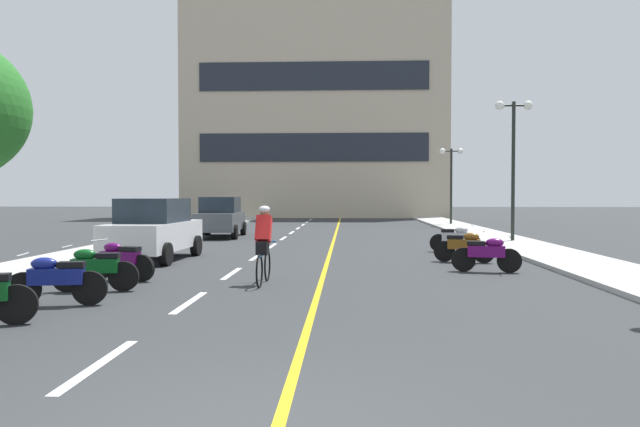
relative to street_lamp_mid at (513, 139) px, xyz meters
The scene contains 28 objects.
ground_plane 8.53m from the street_lamp_mid, 169.57° to the left, with size 140.00×140.00×0.00m, color #2D3033.
curb_left 15.73m from the street_lamp_mid, 163.35° to the left, with size 2.40×72.00×0.12m, color #A8A8A3.
curb_right 5.94m from the street_lamp_mid, 92.11° to the left, with size 2.40×72.00×0.12m, color #A8A8A3.
lane_dash_0 20.39m from the street_lamp_mid, 117.94° to the right, with size 0.14×2.20×0.01m, color silver.
lane_dash_1 17.05m from the street_lamp_mid, 124.45° to the right, with size 0.14×2.20×0.01m, color silver.
lane_dash_2 14.05m from the street_lamp_mid, 134.14° to the right, with size 0.14×2.20×0.01m, color silver.
lane_dash_3 11.67m from the street_lamp_mid, 148.90° to the right, with size 0.14×2.20×0.01m, color silver.
lane_dash_4 10.35m from the street_lamp_mid, behind, with size 0.14×2.20×0.01m, color silver.
lane_dash_5 10.49m from the street_lamp_mid, 165.88° to the left, with size 0.14×2.20×0.01m, color silver.
lane_dash_6 12.03m from the street_lamp_mid, 145.83° to the left, with size 0.14×2.20×0.01m, color silver.
lane_dash_7 14.55m from the street_lamp_mid, 132.11° to the left, with size 0.14×2.20×0.01m, color silver.
lane_dash_8 17.62m from the street_lamp_mid, 123.11° to the left, with size 0.14×2.20×0.01m, color silver.
lane_dash_9 21.01m from the street_lamp_mid, 117.02° to the left, with size 0.14×2.20×0.01m, color silver.
lane_dash_10 24.58m from the street_lamp_mid, 112.72° to the left, with size 0.14×2.20×0.01m, color silver.
lane_dash_11 28.27m from the street_lamp_mid, 109.55° to the left, with size 0.14×2.20×0.01m, color silver.
centre_line_yellow 9.29m from the street_lamp_mid, 148.52° to the left, with size 0.12×66.00×0.01m, color gold.
office_building 30.86m from the street_lamp_mid, 107.87° to the left, with size 22.25×7.20×19.26m.
street_lamp_mid is the anchor object (origin of this frame).
street_lamp_far 13.75m from the street_lamp_mid, 90.44° to the left, with size 1.46×0.36×4.68m.
parked_car_near 14.32m from the street_lamp_mid, 151.10° to the right, with size 2.08×4.27×1.82m.
parked_car_mid 13.04m from the street_lamp_mid, 166.29° to the left, with size 2.05×4.26×1.82m.
motorcycle_2 18.61m from the street_lamp_mid, 129.36° to the right, with size 1.69×0.62×0.92m.
motorcycle_3 17.43m from the street_lamp_mid, 132.69° to the right, with size 1.70×0.60×0.92m.
motorcycle_4 16.40m from the street_lamp_mid, 136.67° to the right, with size 1.67×0.69×0.92m.
motorcycle_5 10.28m from the street_lamp_mid, 108.62° to the right, with size 1.69×0.63×0.92m.
motorcycle_6 8.47m from the street_lamp_mid, 114.78° to the right, with size 1.66×0.74×0.92m.
motorcycle_7 5.98m from the street_lamp_mid, 127.51° to the right, with size 1.70×0.60×0.92m.
cyclist_rider 14.44m from the street_lamp_mid, 126.35° to the right, with size 0.42×1.77×1.71m.
Camera 1 is at (0.82, -4.75, 1.93)m, focal length 34.25 mm.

